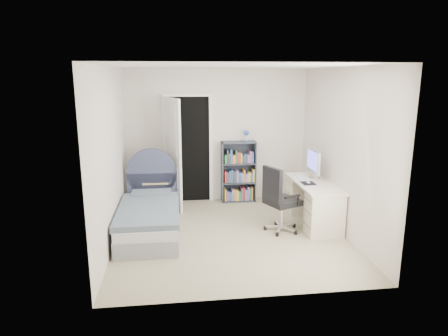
{
  "coord_description": "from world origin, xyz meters",
  "views": [
    {
      "loc": [
        -0.8,
        -5.67,
        2.37
      ],
      "look_at": [
        -0.08,
        0.06,
        1.03
      ],
      "focal_mm": 32.0,
      "sensor_mm": 36.0,
      "label": 1
    }
  ],
  "objects": [
    {
      "name": "floor_lamp",
      "position": [
        -0.76,
        1.52,
        0.59
      ],
      "size": [
        0.21,
        0.21,
        1.45
      ],
      "color": "silver",
      "rests_on": "ground"
    },
    {
      "name": "door",
      "position": [
        -0.73,
        1.52,
        1.03
      ],
      "size": [
        0.92,
        0.8,
        2.06
      ],
      "color": "black",
      "rests_on": "ground"
    },
    {
      "name": "bed",
      "position": [
        -1.21,
        0.27,
        0.26
      ],
      "size": [
        0.91,
        1.89,
        1.16
      ],
      "color": "gray",
      "rests_on": "ground"
    },
    {
      "name": "nightstand",
      "position": [
        -1.17,
        1.32,
        0.43
      ],
      "size": [
        0.45,
        0.45,
        0.65
      ],
      "color": "tan",
      "rests_on": "ground"
    },
    {
      "name": "bookcase",
      "position": [
        0.4,
        1.66,
        0.53
      ],
      "size": [
        0.65,
        0.28,
        1.38
      ],
      "color": "#3A414F",
      "rests_on": "ground"
    },
    {
      "name": "desk",
      "position": [
        1.42,
        0.33,
        0.38
      ],
      "size": [
        0.57,
        1.42,
        1.17
      ],
      "color": "beige",
      "rests_on": "ground"
    },
    {
      "name": "office_chair",
      "position": [
        0.75,
        0.03,
        0.57
      ],
      "size": [
        0.6,
        0.61,
        1.04
      ],
      "color": "silver",
      "rests_on": "ground"
    },
    {
      "name": "room_shell",
      "position": [
        0.0,
        0.0,
        1.25
      ],
      "size": [
        3.5,
        3.7,
        2.6
      ],
      "color": "gray",
      "rests_on": "ground"
    }
  ]
}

